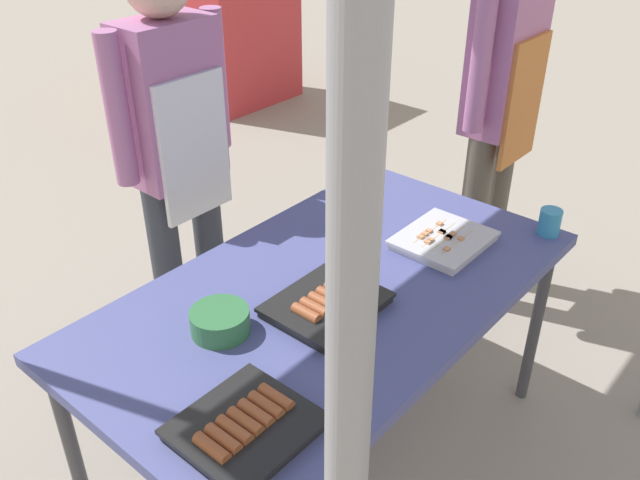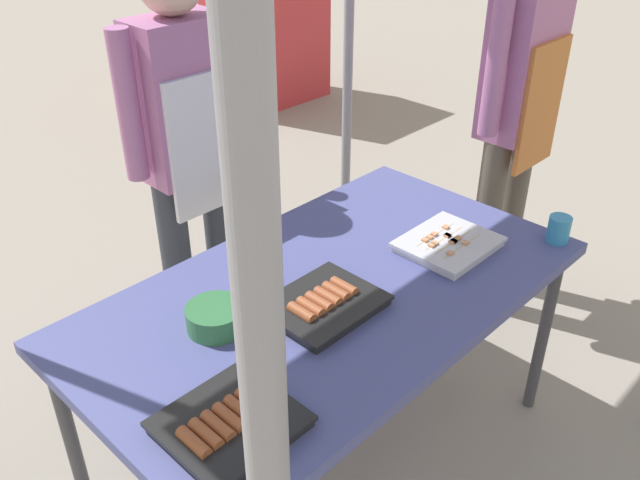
{
  "view_description": "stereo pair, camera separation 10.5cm",
  "coord_description": "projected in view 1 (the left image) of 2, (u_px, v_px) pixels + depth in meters",
  "views": [
    {
      "loc": [
        -1.31,
        -1.07,
        1.94
      ],
      "look_at": [
        0.0,
        0.05,
        0.9
      ],
      "focal_mm": 37.59,
      "sensor_mm": 36.0,
      "label": 1
    },
    {
      "loc": [
        -1.24,
        -1.15,
        1.94
      ],
      "look_at": [
        0.0,
        0.05,
        0.9
      ],
      "focal_mm": 37.59,
      "sensor_mm": 36.0,
      "label": 2
    }
  ],
  "objects": [
    {
      "name": "ground_plane",
      "position": [
        330.0,
        455.0,
        2.45
      ],
      "size": [
        18.0,
        18.0,
        0.0
      ],
      "primitive_type": "plane",
      "color": "gray"
    },
    {
      "name": "stall_table",
      "position": [
        332.0,
        301.0,
        2.09
      ],
      "size": [
        1.6,
        0.9,
        0.75
      ],
      "color": "#4C518C",
      "rests_on": "ground"
    },
    {
      "name": "vendor_woman",
      "position": [
        176.0,
        141.0,
        2.47
      ],
      "size": [
        0.52,
        0.23,
        1.64
      ],
      "rotation": [
        0.0,
        0.0,
        3.14
      ],
      "color": "#333842",
      "rests_on": "ground"
    },
    {
      "name": "drink_cup_near_edge",
      "position": [
        550.0,
        222.0,
        2.32
      ],
      "size": [
        0.08,
        0.08,
        0.09
      ],
      "primitive_type": "cylinder",
      "color": "#338CBF",
      "rests_on": "stall_table"
    },
    {
      "name": "neighbor_stall_left",
      "position": [
        236.0,
        0.0,
        5.32
      ],
      "size": [
        0.89,
        0.64,
        1.63
      ],
      "color": "#C63338",
      "rests_on": "ground"
    },
    {
      "name": "condiment_bowl",
      "position": [
        220.0,
        321.0,
        1.86
      ],
      "size": [
        0.17,
        0.17,
        0.07
      ],
      "primitive_type": "cylinder",
      "color": "#33723F",
      "rests_on": "stall_table"
    },
    {
      "name": "tray_meat_skewers",
      "position": [
        443.0,
        240.0,
        2.27
      ],
      "size": [
        0.31,
        0.27,
        0.04
      ],
      "color": "silver",
      "rests_on": "stall_table"
    },
    {
      "name": "customer_nearby",
      "position": [
        501.0,
        96.0,
        2.86
      ],
      "size": [
        0.52,
        0.23,
        1.66
      ],
      "color": "#595147",
      "rests_on": "ground"
    },
    {
      "name": "tray_pork_links",
      "position": [
        246.0,
        427.0,
        1.55
      ],
      "size": [
        0.3,
        0.28,
        0.05
      ],
      "color": "black",
      "rests_on": "stall_table"
    },
    {
      "name": "tray_grilled_sausages",
      "position": [
        326.0,
        304.0,
        1.96
      ],
      "size": [
        0.33,
        0.27,
        0.05
      ],
      "color": "black",
      "rests_on": "stall_table"
    }
  ]
}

